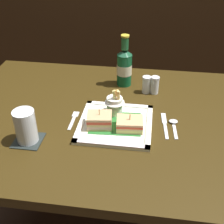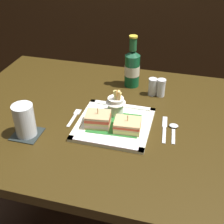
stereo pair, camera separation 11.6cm
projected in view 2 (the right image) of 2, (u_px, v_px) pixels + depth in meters
dining_table at (110, 141)px, 1.28m from camera, size 1.29×0.92×0.76m
square_plate at (114, 124)px, 1.15m from camera, size 0.28×0.28×0.02m
sandwich_half_left at (98, 120)px, 1.13m from camera, size 0.10×0.08×0.08m
sandwich_half_right at (127, 125)px, 1.11m from camera, size 0.10×0.08×0.07m
fries_cup at (116, 103)px, 1.18m from camera, size 0.08×0.08×0.11m
beer_bottle at (132, 67)px, 1.37m from camera, size 0.07×0.07×0.24m
drink_coaster at (27, 134)px, 1.11m from camera, size 0.10×0.10×0.00m
water_glass at (25, 122)px, 1.08m from camera, size 0.08×0.08×0.12m
fork at (75, 117)px, 1.20m from camera, size 0.02×0.12×0.00m
knife at (164, 128)px, 1.14m from camera, size 0.03×0.17×0.00m
spoon at (174, 128)px, 1.13m from camera, size 0.04×0.12×0.01m
salt_shaker at (152, 88)px, 1.33m from camera, size 0.04×0.04×0.08m
pepper_shaker at (161, 89)px, 1.33m from camera, size 0.04×0.04×0.08m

